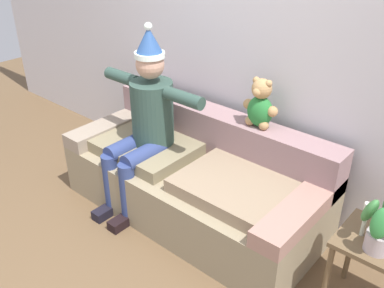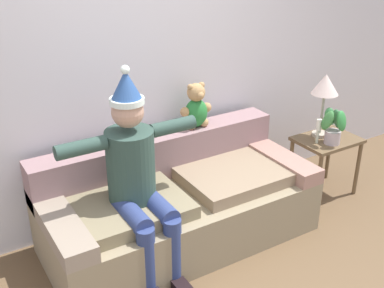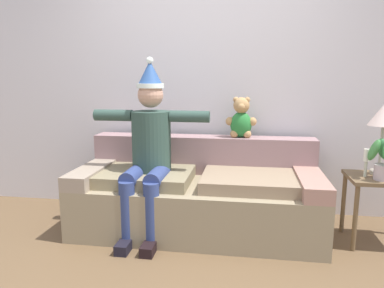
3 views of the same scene
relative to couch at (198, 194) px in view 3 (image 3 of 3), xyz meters
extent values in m
plane|color=brown|center=(0.00, -1.00, -0.31)|extent=(10.00, 10.00, 0.00)
cube|color=silver|center=(0.00, 0.55, 1.04)|extent=(7.00, 0.10, 2.70)
cube|color=gray|center=(0.00, -0.05, -0.09)|extent=(2.11, 0.94, 0.44)
cube|color=gray|center=(0.00, 0.30, 0.30)|extent=(2.11, 0.24, 0.35)
cube|color=gray|center=(-0.95, -0.05, 0.18)|extent=(0.22, 0.94, 0.12)
cube|color=#A2776A|center=(0.95, -0.05, 0.18)|extent=(0.22, 0.94, 0.12)
cube|color=#837759|center=(-0.48, -0.10, 0.17)|extent=(0.84, 0.66, 0.10)
cube|color=#8E775E|center=(0.48, -0.10, 0.17)|extent=(0.84, 0.66, 0.10)
cylinder|color=#2F473F|center=(-0.41, -0.07, 0.48)|extent=(0.34, 0.34, 0.52)
sphere|color=tan|center=(-0.41, -0.07, 0.88)|extent=(0.22, 0.22, 0.22)
cylinder|color=white|center=(-0.41, -0.07, 0.96)|extent=(0.23, 0.23, 0.04)
cone|color=#2C508E|center=(-0.41, -0.07, 1.07)|extent=(0.21, 0.21, 0.20)
sphere|color=white|center=(-0.41, -0.07, 1.17)|extent=(0.06, 0.06, 0.06)
cylinder|color=navy|center=(-0.51, -0.27, 0.22)|extent=(0.14, 0.40, 0.14)
cylinder|color=navy|center=(-0.51, -0.47, -0.04)|extent=(0.13, 0.13, 0.54)
cube|color=black|center=(-0.51, -0.55, -0.27)|extent=(0.10, 0.24, 0.08)
cylinder|color=navy|center=(-0.31, -0.27, 0.22)|extent=(0.14, 0.40, 0.14)
cylinder|color=navy|center=(-0.31, -0.47, -0.04)|extent=(0.13, 0.13, 0.54)
cube|color=black|center=(-0.31, -0.55, -0.27)|extent=(0.10, 0.24, 0.08)
cylinder|color=#2F473F|center=(-0.75, -0.07, 0.70)|extent=(0.34, 0.10, 0.10)
cylinder|color=#2F473F|center=(-0.07, -0.07, 0.70)|extent=(0.34, 0.10, 0.10)
ellipsoid|color=#277834|center=(0.36, 0.30, 0.60)|extent=(0.20, 0.16, 0.24)
sphere|color=tan|center=(0.36, 0.30, 0.78)|extent=(0.15, 0.15, 0.15)
sphere|color=tan|center=(0.36, 0.24, 0.77)|extent=(0.07, 0.07, 0.07)
sphere|color=tan|center=(0.31, 0.30, 0.83)|extent=(0.05, 0.05, 0.05)
sphere|color=tan|center=(0.41, 0.30, 0.83)|extent=(0.05, 0.05, 0.05)
sphere|color=tan|center=(0.25, 0.30, 0.63)|extent=(0.08, 0.08, 0.08)
sphere|color=tan|center=(0.30, 0.27, 0.51)|extent=(0.08, 0.08, 0.08)
sphere|color=tan|center=(0.46, 0.30, 0.63)|extent=(0.08, 0.08, 0.08)
sphere|color=tan|center=(0.42, 0.27, 0.51)|extent=(0.08, 0.08, 0.08)
cylinder|color=brown|center=(1.27, -0.28, -0.05)|extent=(0.04, 0.04, 0.53)
cylinder|color=brown|center=(1.27, 0.09, -0.05)|extent=(0.04, 0.04, 0.53)
cylinder|color=#B7AC97|center=(1.50, -0.01, 0.26)|extent=(0.14, 0.14, 0.03)
cylinder|color=#ADAF9D|center=(1.50, -0.01, 0.46)|extent=(0.02, 0.02, 0.37)
cone|color=beige|center=(1.50, -0.01, 0.74)|extent=(0.24, 0.24, 0.18)
cylinder|color=#BBABAE|center=(1.47, -0.19, 0.31)|extent=(0.14, 0.14, 0.12)
ellipsoid|color=#41874B|center=(1.48, -0.12, 0.48)|extent=(0.17, 0.09, 0.21)
ellipsoid|color=#3E833F|center=(1.39, -0.18, 0.48)|extent=(0.12, 0.14, 0.20)
cylinder|color=beige|center=(1.36, -0.12, 0.31)|extent=(0.02, 0.02, 0.13)
cylinder|color=white|center=(1.36, -0.12, 0.42)|extent=(0.04, 0.04, 0.10)
camera|label=1|loc=(1.86, -2.21, 1.92)|focal=39.87mm
camera|label=2|loc=(-1.59, -2.82, 2.03)|focal=44.80mm
camera|label=3|loc=(0.42, -3.08, 1.02)|focal=33.74mm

